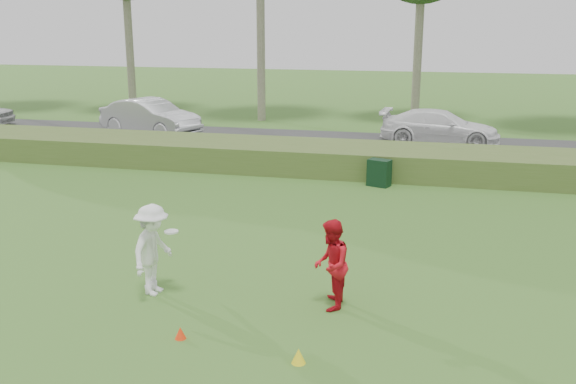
% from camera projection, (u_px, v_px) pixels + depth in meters
% --- Properties ---
extents(ground, '(120.00, 120.00, 0.00)m').
position_uv_depth(ground, '(236.00, 318.00, 11.46)').
color(ground, '#326220').
rests_on(ground, ground).
extents(reed_strip, '(80.00, 3.00, 0.90)m').
position_uv_depth(reed_strip, '(341.00, 159.00, 22.62)').
color(reed_strip, '#425D25').
rests_on(reed_strip, ground).
extents(park_road, '(80.00, 6.00, 0.06)m').
position_uv_depth(park_road, '(359.00, 145.00, 27.42)').
color(park_road, '#2D2D2D').
rests_on(park_road, ground).
extents(player_white, '(0.93, 1.22, 1.79)m').
position_uv_depth(player_white, '(153.00, 250.00, 12.29)').
color(player_white, white).
rests_on(player_white, ground).
extents(player_red, '(0.71, 0.87, 1.68)m').
position_uv_depth(player_red, '(331.00, 265.00, 11.68)').
color(player_red, red).
rests_on(player_red, ground).
extents(cone_orange, '(0.19, 0.19, 0.21)m').
position_uv_depth(cone_orange, '(180.00, 333.00, 10.69)').
color(cone_orange, '#FE340D').
rests_on(cone_orange, ground).
extents(cone_yellow, '(0.22, 0.22, 0.25)m').
position_uv_depth(cone_yellow, '(299.00, 356.00, 9.92)').
color(cone_yellow, yellow).
rests_on(cone_yellow, ground).
extents(utility_cabinet, '(0.80, 0.65, 0.87)m').
position_uv_depth(utility_cabinet, '(379.00, 173.00, 20.55)').
color(utility_cabinet, black).
rests_on(utility_cabinet, ground).
extents(car_mid, '(5.26, 3.29, 1.64)m').
position_uv_depth(car_mid, '(150.00, 117.00, 29.48)').
color(car_mid, silver).
rests_on(car_mid, park_road).
extents(car_right, '(5.12, 2.39, 1.44)m').
position_uv_depth(car_right, '(440.00, 127.00, 27.25)').
color(car_right, white).
rests_on(car_right, park_road).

